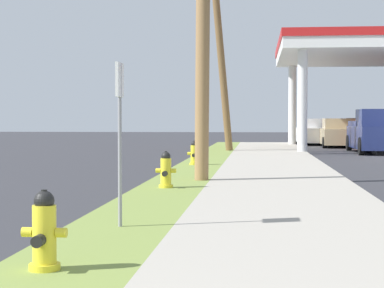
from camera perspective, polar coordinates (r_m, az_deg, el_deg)
fire_hydrant_nearest at (r=6.39m, az=-12.41°, el=-7.53°), size 0.42×0.37×0.74m
fire_hydrant_second at (r=13.74m, az=-2.23°, el=-2.36°), size 0.42×0.38×0.74m
fire_hydrant_third at (r=20.70m, az=0.18°, el=-0.87°), size 0.42×0.37×0.74m
utility_pole_background at (r=30.48m, az=2.29°, el=9.36°), size 1.77×1.16×10.34m
street_sign_post at (r=8.74m, az=-6.14°, el=2.90°), size 0.05×0.36×2.12m
car_tan_by_near_pump at (r=37.91m, az=12.27°, el=0.83°), size 2.00×4.53×1.57m
car_white_by_far_pump at (r=41.28m, az=10.18°, el=0.94°), size 2.18×4.60×1.57m
truck_navy_at_forecourt at (r=31.57m, az=15.35°, el=0.92°), size 2.18×5.42×1.97m
truck_red_at_far_bay at (r=35.34m, az=15.76°, el=1.03°), size 2.19×5.43×1.97m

